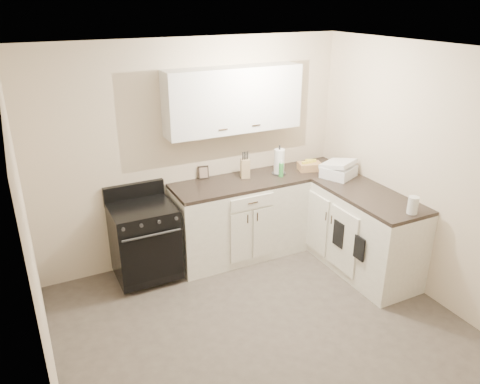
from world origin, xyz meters
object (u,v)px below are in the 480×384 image
knife_block (245,169)px  countertop_grill (339,171)px  wicker_basket (310,166)px  stove (145,241)px  paper_towel (279,162)px

knife_block → countertop_grill: bearing=-7.4°
knife_block → countertop_grill: knife_block is taller
wicker_basket → countertop_grill: (0.17, -0.34, 0.02)m
countertop_grill → wicker_basket: bearing=92.5°
stove → paper_towel: size_ratio=2.68×
paper_towel → countertop_grill: paper_towel is taller
stove → wicker_basket: size_ratio=2.96×
knife_block → wicker_basket: bearing=9.0°
paper_towel → countertop_grill: size_ratio=0.86×
countertop_grill → stove: bearing=146.6°
countertop_grill → knife_block: bearing=130.7°
stove → paper_towel: 1.79m
stove → wicker_basket: bearing=-0.4°
stove → knife_block: size_ratio=3.62×
knife_block → paper_towel: 0.42m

